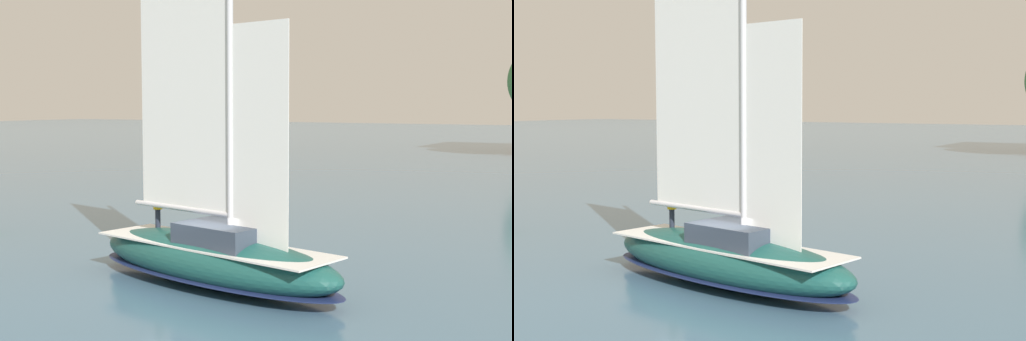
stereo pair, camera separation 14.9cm
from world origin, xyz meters
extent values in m
plane|color=#42667F|center=(0.00, 0.00, 0.00)|extent=(400.00, 400.00, 0.00)
ellipsoid|color=#194C47|center=(0.00, 0.00, 0.93)|extent=(11.26, 4.97, 1.85)
ellipsoid|color=#19234C|center=(0.00, 0.00, 0.42)|extent=(11.37, 5.01, 0.22)
cube|color=silver|center=(0.00, 0.00, 1.46)|extent=(9.88, 4.25, 0.06)
cube|color=#333D4C|center=(0.54, -0.10, 1.88)|extent=(3.38, 2.65, 0.76)
cylinder|color=silver|center=(0.86, -0.16, 8.30)|extent=(0.22, 0.22, 13.61)
cylinder|color=silver|center=(-1.55, 0.29, 2.58)|extent=(4.85, 1.07, 0.19)
cube|color=white|center=(-1.36, 0.25, 8.16)|extent=(4.44, 0.84, 11.16)
cube|color=white|center=(2.13, -0.39, 5.24)|extent=(2.36, 0.46, 7.48)
cylinder|color=#232838|center=(-3.15, 0.95, 1.92)|extent=(0.23, 0.23, 0.85)
cylinder|color=gold|center=(-3.15, 0.95, 2.67)|extent=(0.40, 0.40, 0.65)
sphere|color=tan|center=(-3.15, 0.95, 3.11)|extent=(0.24, 0.24, 0.24)
camera|label=1|loc=(13.74, -20.32, 6.35)|focal=50.00mm
camera|label=2|loc=(13.86, -20.25, 6.35)|focal=50.00mm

